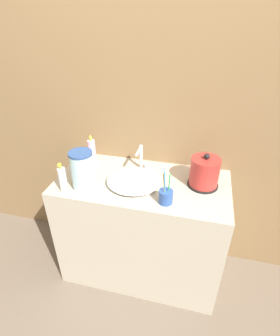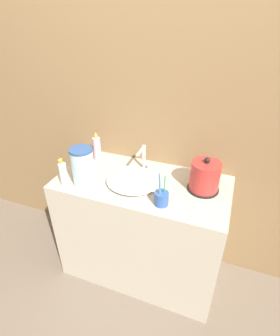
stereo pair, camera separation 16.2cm
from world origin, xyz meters
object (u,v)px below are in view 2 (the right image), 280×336
shampoo_bottle (90,163)px  water_pitcher (83,167)px  electric_kettle (205,177)px  mouthwash_bottle (97,148)px  faucet (144,157)px  lotion_bottle (64,175)px  toothbrush_cup (161,198)px

shampoo_bottle → water_pitcher: 0.14m
electric_kettle → shampoo_bottle: 0.74m
mouthwash_bottle → faucet: bearing=-2.2°
mouthwash_bottle → water_pitcher: size_ratio=0.87×
lotion_bottle → mouthwash_bottle: mouthwash_bottle is taller
electric_kettle → water_pitcher: size_ratio=0.91×
faucet → lotion_bottle: lotion_bottle is taller
shampoo_bottle → faucet: bearing=27.3°
electric_kettle → mouthwash_bottle: size_ratio=1.04×
toothbrush_cup → mouthwash_bottle: mouthwash_bottle is taller
electric_kettle → mouthwash_bottle: bearing=172.4°
lotion_bottle → mouthwash_bottle: (0.03, 0.36, 0.01)m
water_pitcher → mouthwash_bottle: bearing=103.3°
water_pitcher → faucet: bearing=45.1°
mouthwash_bottle → lotion_bottle: bearing=-94.9°
lotion_bottle → water_pitcher: size_ratio=0.79×
lotion_bottle → shampoo_bottle: (0.08, 0.19, -0.01)m
shampoo_bottle → water_pitcher: size_ratio=0.75×
electric_kettle → toothbrush_cup: (-0.20, -0.22, -0.05)m
toothbrush_cup → mouthwash_bottle: 0.67m
shampoo_bottle → water_pitcher: bearing=-77.6°
lotion_bottle → electric_kettle: bearing=17.9°
electric_kettle → water_pitcher: (-0.71, -0.20, 0.03)m
toothbrush_cup → water_pitcher: water_pitcher is taller
faucet → electric_kettle: (0.42, -0.09, -0.01)m
faucet → water_pitcher: 0.41m
faucet → toothbrush_cup: size_ratio=0.82×
toothbrush_cup → electric_kettle: bearing=48.3°
electric_kettle → shampoo_bottle: (-0.73, -0.07, -0.01)m
lotion_bottle → water_pitcher: water_pitcher is taller
electric_kettle → shampoo_bottle: electric_kettle is taller
shampoo_bottle → mouthwash_bottle: (-0.04, 0.18, 0.01)m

